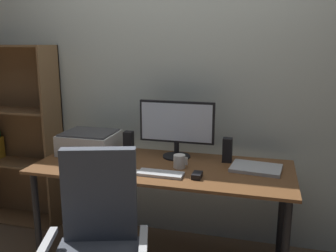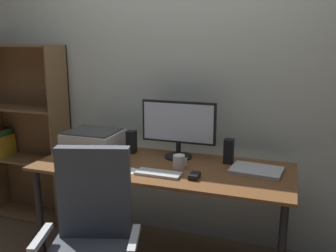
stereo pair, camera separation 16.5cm
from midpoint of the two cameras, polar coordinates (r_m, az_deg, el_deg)
The scene contains 12 objects.
back_wall at distance 2.85m, azimuth 0.27°, elevation 7.84°, with size 6.40×0.10×2.60m, color beige.
desk at distance 2.51m, azimuth -2.80°, elevation -7.94°, with size 1.74×0.70×0.74m.
monitor at distance 2.59m, azimuth -0.46°, elevation 0.09°, with size 0.54×0.20×0.41m.
keyboard at distance 2.31m, azimuth -3.25°, elevation -7.50°, with size 0.29×0.11×0.02m, color #B7BABC.
mouse at distance 2.26m, azimuth 2.48°, elevation -7.75°, with size 0.06×0.10×0.03m, color black.
coffee_mug at distance 2.42m, azimuth -0.15°, elevation -5.57°, with size 0.10×0.08×0.09m.
laptop at distance 2.45m, azimuth 11.76°, elevation -6.49°, with size 0.32×0.23×0.02m, color #B7BABC.
speaker_left at distance 2.74m, azimuth -7.92°, elevation -2.61°, with size 0.06×0.07×0.17m, color black.
speaker_right at distance 2.55m, azimuth 7.46°, elevation -3.76°, with size 0.06×0.07×0.17m, color black.
printer at distance 2.82m, azimuth -13.83°, elevation -2.50°, with size 0.40×0.34×0.16m.
paper_sheet at distance 2.35m, azimuth -10.31°, elevation -7.52°, with size 0.21×0.30×0.00m, color white.
bookshelf at distance 3.44m, azimuth -24.04°, elevation -1.60°, with size 0.75×0.28×1.54m.
Camera 1 is at (0.64, -2.25, 1.55)m, focal length 38.90 mm.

